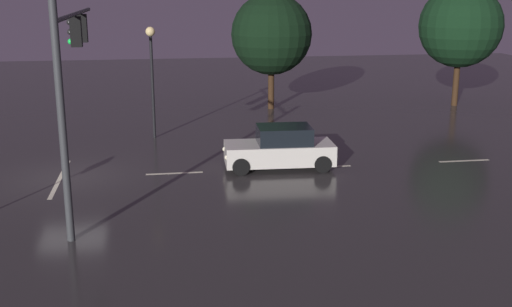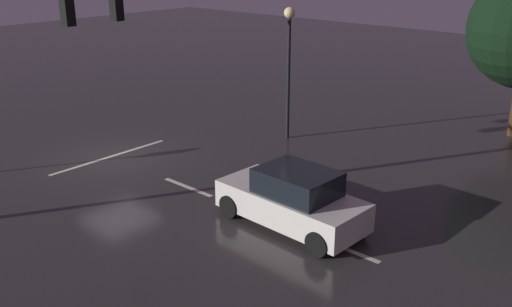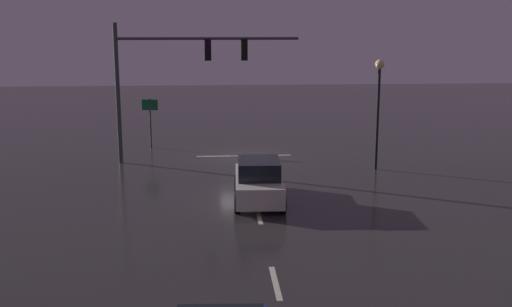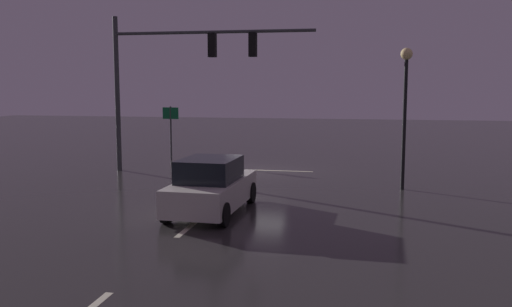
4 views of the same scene
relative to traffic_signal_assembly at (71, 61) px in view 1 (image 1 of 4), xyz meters
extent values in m
plane|color=#2D2B2B|center=(-3.40, -0.87, -4.81)|extent=(80.00, 80.00, 0.00)
cylinder|color=#383A3D|center=(2.89, 0.01, -1.35)|extent=(0.22, 0.22, 6.93)
cylinder|color=#383A3D|center=(-1.59, 0.01, 1.35)|extent=(8.94, 0.14, 0.14)
cube|color=black|center=(-1.59, 0.01, 0.78)|extent=(0.32, 0.36, 1.00)
sphere|color=black|center=(-1.59, -0.18, 1.10)|extent=(0.20, 0.20, 0.20)
sphere|color=black|center=(-1.59, -0.18, 0.78)|extent=(0.20, 0.20, 0.20)
sphere|color=#19F24C|center=(-1.59, -0.18, 0.46)|extent=(0.20, 0.20, 0.20)
cube|color=black|center=(-3.37, 0.01, 0.78)|extent=(0.32, 0.36, 1.00)
sphere|color=black|center=(-3.37, -0.18, 1.10)|extent=(0.20, 0.20, 0.20)
sphere|color=black|center=(-3.37, -0.18, 0.78)|extent=(0.20, 0.20, 0.20)
sphere|color=#19F24C|center=(-3.37, -0.18, 0.46)|extent=(0.20, 0.20, 0.20)
cube|color=beige|center=(-3.40, 3.13, -4.81)|extent=(0.16, 2.20, 0.01)
cube|color=beige|center=(-3.40, 9.13, -4.81)|extent=(0.16, 2.20, 0.01)
cube|color=beige|center=(-3.40, 15.13, -4.81)|extent=(0.16, 2.20, 0.01)
cube|color=beige|center=(-3.40, -1.19, -4.81)|extent=(5.00, 0.16, 0.01)
cube|color=silver|center=(-3.54, 7.29, -4.19)|extent=(1.96, 4.36, 0.80)
cube|color=black|center=(-3.53, 7.49, -3.45)|extent=(1.68, 2.16, 0.68)
cylinder|color=black|center=(-2.76, 5.66, -4.47)|extent=(0.25, 0.69, 0.68)
cylinder|color=black|center=(-4.43, 5.73, -4.47)|extent=(0.25, 0.69, 0.68)
cylinder|color=black|center=(-2.64, 8.86, -4.47)|extent=(0.25, 0.69, 0.68)
cylinder|color=black|center=(-4.31, 8.92, -4.47)|extent=(0.25, 0.69, 0.68)
sphere|color=#F9EFC6|center=(-2.97, 5.15, -4.14)|extent=(0.20, 0.20, 0.20)
sphere|color=#F9EFC6|center=(-4.26, 5.20, -4.14)|extent=(0.20, 0.20, 0.20)
cylinder|color=black|center=(-9.56, 2.36, -2.39)|extent=(0.14, 0.14, 4.84)
sphere|color=#F9D88C|center=(-9.56, 2.36, 0.21)|extent=(0.44, 0.44, 0.44)
cylinder|color=#382314|center=(-15.34, 20.38, -3.35)|extent=(0.36, 0.36, 2.93)
sphere|color=black|center=(-15.34, 20.38, -0.06)|extent=(4.89, 4.89, 4.89)
cylinder|color=#382314|center=(-15.98, 9.16, -3.51)|extent=(0.36, 0.36, 2.61)
sphere|color=black|center=(-15.98, 9.16, -0.46)|extent=(4.67, 4.67, 4.67)
camera|label=1|loc=(20.45, 2.71, 2.29)|focal=44.49mm
camera|label=2|loc=(7.86, 16.08, 2.57)|focal=39.79mm
camera|label=3|loc=(-1.79, 30.21, 1.93)|focal=42.44mm
camera|label=4|loc=(-7.97, 23.19, -0.93)|focal=38.27mm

